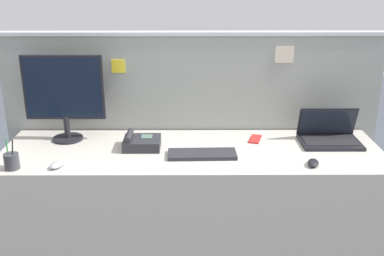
# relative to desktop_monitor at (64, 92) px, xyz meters

# --- Properties ---
(ground_plane) EXTENTS (10.00, 10.00, 0.00)m
(ground_plane) POSITION_rel_desktop_monitor_xyz_m (0.78, -0.18, -1.02)
(ground_plane) COLOR #424751
(desk) EXTENTS (2.25, 0.69, 0.72)m
(desk) POSITION_rel_desktop_monitor_xyz_m (0.78, -0.18, -0.66)
(desk) COLOR #ADA89E
(desk) RESTS_ON ground_plane
(cubicle_divider) EXTENTS (2.44, 0.08, 1.36)m
(cubicle_divider) POSITION_rel_desktop_monitor_xyz_m (0.78, 0.20, -0.34)
(cubicle_divider) COLOR gray
(cubicle_divider) RESTS_ON ground_plane
(desktop_monitor) EXTENTS (0.49, 0.18, 0.53)m
(desktop_monitor) POSITION_rel_desktop_monitor_xyz_m (0.00, 0.00, 0.00)
(desktop_monitor) COLOR black
(desktop_monitor) RESTS_ON desk
(laptop) EXTENTS (0.36, 0.26, 0.21)m
(laptop) POSITION_rel_desktop_monitor_xyz_m (1.62, -0.05, -0.26)
(laptop) COLOR black
(laptop) RESTS_ON desk
(desk_phone) EXTENTS (0.22, 0.19, 0.10)m
(desk_phone) POSITION_rel_desktop_monitor_xyz_m (0.47, -0.15, -0.27)
(desk_phone) COLOR #232328
(desk_phone) RESTS_ON desk
(keyboard_main) EXTENTS (0.39, 0.16, 0.02)m
(keyboard_main) POSITION_rel_desktop_monitor_xyz_m (0.83, -0.27, -0.29)
(keyboard_main) COLOR #232328
(keyboard_main) RESTS_ON desk
(computer_mouse_right_hand) EXTENTS (0.09, 0.11, 0.03)m
(computer_mouse_right_hand) POSITION_rel_desktop_monitor_xyz_m (0.04, -0.43, -0.29)
(computer_mouse_right_hand) COLOR #9EA0A8
(computer_mouse_right_hand) RESTS_ON desk
(computer_mouse_left_hand) EXTENTS (0.08, 0.11, 0.03)m
(computer_mouse_left_hand) POSITION_rel_desktop_monitor_xyz_m (1.44, -0.41, -0.29)
(computer_mouse_left_hand) COLOR black
(computer_mouse_left_hand) RESTS_ON desk
(pen_cup) EXTENTS (0.08, 0.08, 0.17)m
(pen_cup) POSITION_rel_desktop_monitor_xyz_m (-0.19, -0.44, -0.26)
(pen_cup) COLOR #333338
(pen_cup) RESTS_ON desk
(cell_phone_red_case) EXTENTS (0.10, 0.15, 0.01)m
(cell_phone_red_case) POSITION_rel_desktop_monitor_xyz_m (1.17, -0.02, -0.30)
(cell_phone_red_case) COLOR #B22323
(cell_phone_red_case) RESTS_ON desk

